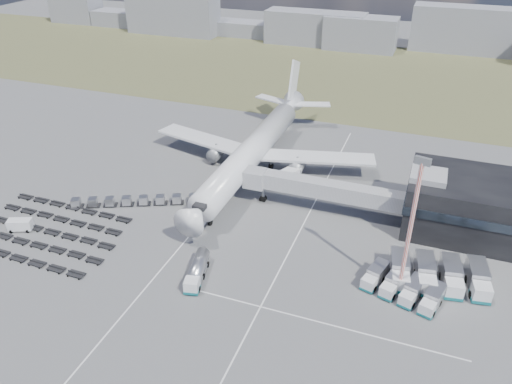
% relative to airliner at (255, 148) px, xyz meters
% --- Properties ---
extents(ground, '(420.00, 420.00, 0.00)m').
position_rel_airliner_xyz_m(ground, '(0.00, -32.38, -5.29)').
color(ground, '#565659').
rests_on(ground, ground).
extents(grass_strip, '(420.00, 90.00, 0.01)m').
position_rel_airliner_xyz_m(grass_strip, '(0.00, 77.62, -5.29)').
color(grass_strip, '#4D4C2E').
rests_on(grass_strip, ground).
extents(lane_markings, '(47.12, 110.00, 0.01)m').
position_rel_airliner_xyz_m(lane_markings, '(9.77, -29.38, -5.29)').
color(lane_markings, silver).
rests_on(lane_markings, ground).
extents(terminal, '(30.40, 16.40, 11.00)m').
position_rel_airliner_xyz_m(terminal, '(47.77, -8.41, -0.04)').
color(terminal, black).
rests_on(terminal, ground).
extents(jet_bridge, '(30.30, 3.80, 7.05)m').
position_rel_airliner_xyz_m(jet_bridge, '(15.90, -11.95, -0.24)').
color(jet_bridge, '#939399').
rests_on(jet_bridge, ground).
extents(airliner, '(51.59, 64.53, 17.62)m').
position_rel_airliner_xyz_m(airliner, '(0.00, 0.00, 0.00)').
color(airliner, silver).
rests_on(airliner, ground).
extents(skyline, '(303.23, 23.31, 19.55)m').
position_rel_airliner_xyz_m(skyline, '(1.80, 116.80, 1.87)').
color(skyline, gray).
rests_on(skyline, ground).
extents(fuel_tanker, '(4.12, 9.13, 2.86)m').
position_rel_airliner_xyz_m(fuel_tanker, '(4.43, -37.67, -3.86)').
color(fuel_tanker, silver).
rests_on(fuel_tanker, ground).
extents(pushback_tug, '(3.68, 2.54, 1.51)m').
position_rel_airliner_xyz_m(pushback_tug, '(-2.44, -24.38, -4.54)').
color(pushback_tug, silver).
rests_on(pushback_tug, ground).
extents(utility_van, '(4.56, 3.34, 2.23)m').
position_rel_airliner_xyz_m(utility_van, '(-31.27, -36.87, -4.18)').
color(utility_van, silver).
rests_on(utility_van, ground).
extents(catering_truck, '(5.00, 6.94, 2.95)m').
position_rel_airliner_xyz_m(catering_truck, '(8.63, -3.80, -3.78)').
color(catering_truck, silver).
rests_on(catering_truck, ground).
extents(service_trucks_near, '(12.46, 9.05, 2.48)m').
position_rel_airliner_xyz_m(service_trucks_near, '(35.08, -30.29, -3.94)').
color(service_trucks_near, silver).
rests_on(service_trucks_near, ground).
extents(service_trucks_far, '(15.44, 10.10, 3.19)m').
position_rel_airliner_xyz_m(service_trucks_far, '(39.89, -25.89, -3.56)').
color(service_trucks_far, silver).
rests_on(service_trucks_far, ground).
extents(uld_row, '(23.65, 11.92, 1.71)m').
position_rel_airliner_xyz_m(uld_row, '(-16.62, -22.19, -4.27)').
color(uld_row, black).
rests_on(uld_row, ground).
extents(baggage_dollies, '(30.93, 17.85, 0.69)m').
position_rel_airliner_xyz_m(baggage_dollies, '(-27.33, -35.96, -4.94)').
color(baggage_dollies, black).
rests_on(baggage_dollies, ground).
extents(floodlight_mast, '(2.18, 1.76, 22.84)m').
position_rel_airliner_xyz_m(floodlight_mast, '(34.57, -30.18, 6.16)').
color(floodlight_mast, red).
rests_on(floodlight_mast, ground).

